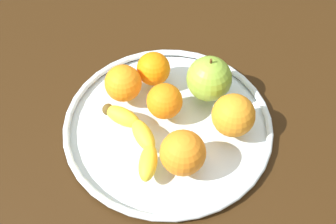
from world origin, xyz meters
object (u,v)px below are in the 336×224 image
at_px(fruit_bowl, 168,125).
at_px(orange_back_left, 123,83).
at_px(orange_front_left, 166,101).
at_px(banana, 136,136).
at_px(apple, 209,79).
at_px(orange_center, 233,115).
at_px(orange_front_right, 155,69).
at_px(orange_back_right, 186,152).

relative_size(fruit_bowl, orange_back_left, 5.52).
height_order(fruit_bowl, orange_back_left, orange_back_left).
bearing_deg(orange_front_left, banana, 126.86).
distance_m(banana, apple, 0.17).
xyz_separation_m(banana, orange_back_left, (0.11, -0.00, 0.02)).
height_order(orange_back_left, orange_center, orange_center).
xyz_separation_m(banana, orange_center, (-0.02, -0.17, 0.02)).
height_order(fruit_bowl, banana, banana).
xyz_separation_m(banana, orange_front_right, (0.13, -0.06, 0.02)).
distance_m(orange_back_right, orange_back_left, 0.19).
bearing_deg(orange_front_right, fruit_bowl, 178.83).
distance_m(orange_back_right, orange_center, 0.11).
bearing_deg(orange_back_left, banana, 179.68).
relative_size(orange_front_left, orange_back_right, 0.85).
distance_m(fruit_bowl, orange_back_right, 0.10).
height_order(banana, orange_front_right, orange_front_right).
relative_size(orange_front_right, orange_center, 0.84).
relative_size(banana, orange_center, 2.37).
relative_size(orange_front_left, orange_front_right, 1.02).
relative_size(banana, orange_back_right, 2.37).
bearing_deg(orange_center, orange_back_right, 116.86).
height_order(orange_front_left, orange_back_left, orange_back_left).
relative_size(apple, orange_front_left, 1.41).
bearing_deg(orange_front_left, orange_back_right, -178.69).
xyz_separation_m(orange_front_left, orange_back_right, (-0.11, -0.00, 0.01)).
height_order(orange_back_right, orange_center, same).
bearing_deg(orange_back_left, orange_front_right, -70.42).
relative_size(fruit_bowl, orange_center, 4.99).
relative_size(orange_front_left, orange_back_left, 0.94).
bearing_deg(orange_center, fruit_bowl, 68.31).
bearing_deg(orange_back_right, orange_center, -63.14).
relative_size(fruit_bowl, banana, 2.10).
relative_size(orange_back_left, orange_center, 0.90).
height_order(orange_front_right, orange_back_right, orange_back_right).
height_order(banana, orange_center, orange_center).
bearing_deg(banana, orange_front_left, -64.63).
bearing_deg(apple, orange_front_right, 55.93).
distance_m(apple, orange_front_left, 0.09).
xyz_separation_m(orange_front_left, orange_back_left, (0.06, 0.06, 0.00)).
relative_size(apple, orange_center, 1.21).
bearing_deg(fruit_bowl, orange_center, -111.69).
bearing_deg(orange_center, orange_front_right, 34.96).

